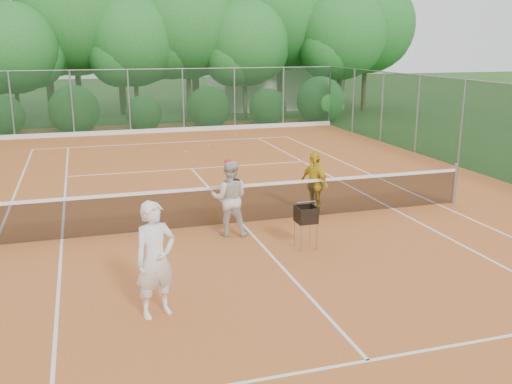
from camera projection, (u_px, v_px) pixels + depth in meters
ground at (242, 224)px, 13.70m from camera, size 120.00×120.00×0.00m
clay_court at (242, 224)px, 13.70m from camera, size 18.00×36.00×0.02m
club_building at (274, 85)px, 38.06m from camera, size 8.00×5.00×3.00m
tennis_net at (241, 203)px, 13.57m from camera, size 11.97×0.10×1.10m
player_white at (156, 260)px, 8.87m from camera, size 0.79×0.65×1.88m
player_center_grp at (230, 198)px, 12.67m from camera, size 0.98×0.86×1.75m
player_yellow at (314, 184)px, 14.20m from camera, size 0.67×1.02×1.61m
ball_hopper at (306, 215)px, 11.86m from camera, size 0.40×0.40×0.92m
stray_ball_a at (186, 152)px, 22.53m from camera, size 0.07×0.07×0.07m
stray_ball_b at (236, 135)px, 26.52m from camera, size 0.07×0.07×0.07m
stray_ball_c at (208, 145)px, 23.98m from camera, size 0.07×0.07×0.07m
court_markings at (242, 223)px, 13.70m from camera, size 11.03×23.83×0.01m
fence_back at (157, 101)px, 27.18m from camera, size 18.07×0.07×3.00m
tropical_treeline at (167, 26)px, 31.50m from camera, size 32.10×8.49×15.03m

